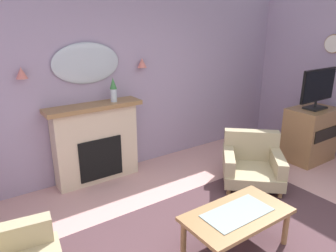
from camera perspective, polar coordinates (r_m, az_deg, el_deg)
The scene contains 12 objects.
wall_back at distance 4.93m, azimuth -7.61°, elevation 8.03°, with size 7.30×0.10×2.77m, color #9E8CA8.
patterned_rug at distance 3.65m, azimuth 12.98°, elevation -20.27°, with size 3.20×2.40×0.01m, color #4C3338.
fireplace at distance 4.70m, azimuth -12.77°, elevation -3.13°, with size 1.36×0.36×1.16m.
mantel_vase_right at distance 4.57m, azimuth -9.83°, elevation 6.58°, with size 0.10×0.10×0.35m.
wall_mirror at distance 4.55m, azimuth -14.49°, elevation 10.90°, with size 0.96×0.06×0.56m, color #B2BCC6.
wall_sconce_left at distance 4.29m, azimuth -24.94°, elevation 8.68°, with size 0.14×0.14×0.14m, color #D17066.
wall_sconce_right at distance 4.88m, azimuth -4.70°, elevation 11.29°, with size 0.14×0.14×0.14m, color #D17066.
wall_clock at distance 6.05m, azimuth 27.65°, elevation 12.99°, with size 0.04×0.31×0.31m.
coffee_table at distance 3.38m, azimuth 12.34°, elevation -15.86°, with size 1.10×0.60×0.45m.
armchair_near_fireplace at distance 4.79m, azimuth 14.88°, elevation -6.34°, with size 1.14×1.14×0.71m.
tv_cabinet at distance 5.82m, azimuth 24.21°, elevation -1.37°, with size 0.80×0.57×0.90m.
tv_flatscreen at distance 5.62m, azimuth 25.45°, elevation 6.23°, with size 0.84×0.24×0.65m.
Camera 1 is at (-2.21, -1.63, 2.26)m, focal length 33.80 mm.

